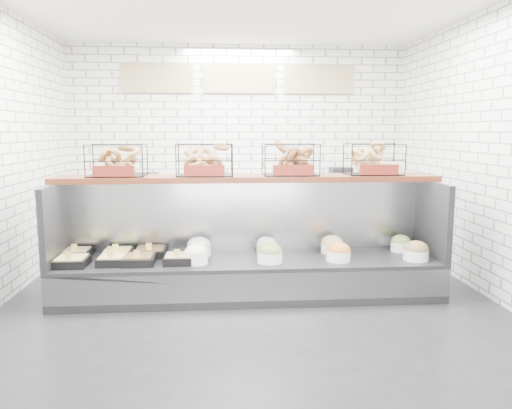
{
  "coord_description": "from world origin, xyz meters",
  "views": [
    {
      "loc": [
        -0.31,
        -4.83,
        1.73
      ],
      "look_at": [
        0.08,
        0.45,
        0.95
      ],
      "focal_mm": 35.0,
      "sensor_mm": 36.0,
      "label": 1
    }
  ],
  "objects": [
    {
      "name": "bagel_shelf",
      "position": [
        0.0,
        0.52,
        1.39
      ],
      "size": [
        4.1,
        0.5,
        0.4
      ],
      "color": "#461B0F",
      "rests_on": "display_case"
    },
    {
      "name": "ground",
      "position": [
        0.0,
        0.0,
        0.0
      ],
      "size": [
        5.5,
        5.5,
        0.0
      ],
      "primitive_type": "plane",
      "color": "black",
      "rests_on": "ground"
    },
    {
      "name": "room_shell",
      "position": [
        0.0,
        0.6,
        2.06
      ],
      "size": [
        5.02,
        5.51,
        3.01
      ],
      "color": "silver",
      "rests_on": "ground"
    },
    {
      "name": "prep_counter",
      "position": [
        -0.0,
        2.43,
        0.47
      ],
      "size": [
        4.0,
        0.6,
        1.2
      ],
      "color": "#93969B",
      "rests_on": "ground"
    },
    {
      "name": "display_case",
      "position": [
        -0.01,
        0.34,
        0.33
      ],
      "size": [
        4.0,
        0.9,
        1.2
      ],
      "color": "black",
      "rests_on": "ground"
    }
  ]
}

